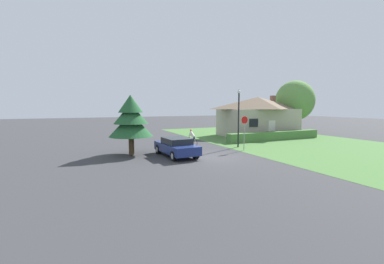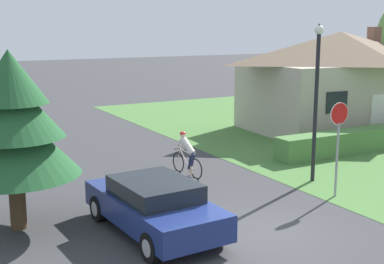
% 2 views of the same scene
% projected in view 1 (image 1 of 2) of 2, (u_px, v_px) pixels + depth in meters
% --- Properties ---
extents(ground_plane, '(140.00, 140.00, 0.00)m').
position_uv_depth(ground_plane, '(211.00, 157.00, 18.22)').
color(ground_plane, '#38383A').
extents(grass_verge_right, '(16.00, 36.00, 0.01)m').
position_uv_depth(grass_verge_right, '(288.00, 141.00, 26.49)').
color(grass_verge_right, '#477538').
rests_on(grass_verge_right, ground).
extents(cottage_house, '(9.66, 6.38, 4.93)m').
position_uv_depth(cottage_house, '(258.00, 116.00, 31.27)').
color(cottage_house, '#B2A893').
rests_on(cottage_house, ground).
extents(hedge_row, '(11.56, 0.90, 0.91)m').
position_uv_depth(hedge_row, '(275.00, 136.00, 27.32)').
color(hedge_row, '#4C7A3D').
rests_on(hedge_row, ground).
extents(sedan_left_lane, '(2.11, 4.41, 1.34)m').
position_uv_depth(sedan_left_lane, '(176.00, 147.00, 18.55)').
color(sedan_left_lane, navy).
rests_on(sedan_left_lane, ground).
extents(cyclist, '(0.44, 1.78, 1.48)m').
position_uv_depth(cyclist, '(192.00, 138.00, 23.60)').
color(cyclist, black).
rests_on(cyclist, ground).
extents(stop_sign, '(0.66, 0.07, 2.83)m').
position_uv_depth(stop_sign, '(244.00, 126.00, 20.81)').
color(stop_sign, gray).
rests_on(stop_sign, ground).
extents(street_lamp, '(0.29, 0.29, 5.06)m').
position_uv_depth(street_lamp, '(239.00, 113.00, 22.33)').
color(street_lamp, black).
rests_on(street_lamp, ground).
extents(conifer_tall_near, '(3.21, 3.21, 4.45)m').
position_uv_depth(conifer_tall_near, '(131.00, 119.00, 18.89)').
color(conifer_tall_near, '#4C3823').
rests_on(conifer_tall_near, ground).
extents(deciduous_tree_right, '(4.96, 4.96, 6.94)m').
position_uv_depth(deciduous_tree_right, '(295.00, 101.00, 33.74)').
color(deciduous_tree_right, '#4C3823').
rests_on(deciduous_tree_right, ground).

